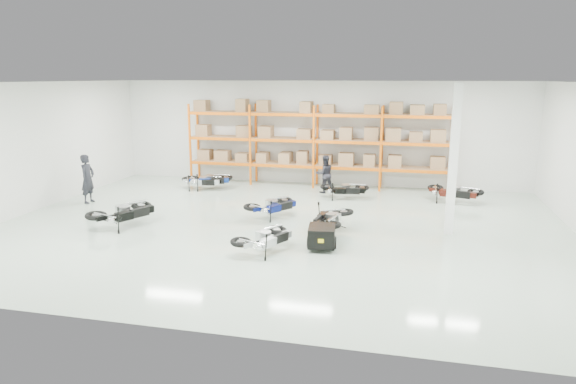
% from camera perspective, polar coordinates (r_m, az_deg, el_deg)
% --- Properties ---
extents(room, '(18.00, 18.00, 18.00)m').
position_cam_1_polar(room, '(15.86, -1.05, 3.90)').
color(room, '#ABBFAE').
rests_on(room, ground).
extents(pallet_rack, '(11.28, 0.98, 3.62)m').
position_cam_1_polar(pallet_rack, '(22.11, 3.08, 6.42)').
color(pallet_rack, orange).
rests_on(pallet_rack, ground).
extents(structural_column, '(0.25, 0.25, 4.50)m').
position_cam_1_polar(structural_column, '(15.93, 17.89, 3.33)').
color(structural_column, white).
rests_on(structural_column, ground).
extents(moto_blue_centre, '(1.70, 1.90, 1.12)m').
position_cam_1_polar(moto_blue_centre, '(17.33, -1.71, -1.15)').
color(moto_blue_centre, '#081152').
rests_on(moto_blue_centre, ground).
extents(moto_silver_left, '(1.53, 1.90, 1.10)m').
position_cam_1_polar(moto_silver_left, '(13.91, -2.56, -4.71)').
color(moto_silver_left, '#BBBDC2').
rests_on(moto_silver_left, ground).
extents(moto_black_far_left, '(1.75, 2.19, 1.27)m').
position_cam_1_polar(moto_black_far_left, '(17.04, -17.80, -1.76)').
color(moto_black_far_left, black).
rests_on(moto_black_far_left, ground).
extents(moto_touring_right, '(1.14, 1.94, 1.19)m').
position_cam_1_polar(moto_touring_right, '(15.70, 4.74, -2.53)').
color(moto_touring_right, black).
rests_on(moto_touring_right, ground).
extents(trailer, '(0.83, 1.56, 0.64)m').
position_cam_1_polar(trailer, '(14.24, 3.77, -4.91)').
color(trailer, black).
rests_on(trailer, ground).
extents(moto_back_a, '(1.92, 1.43, 1.12)m').
position_cam_1_polar(moto_back_a, '(21.96, -8.77, 1.68)').
color(moto_back_a, navy).
rests_on(moto_back_a, ground).
extents(moto_back_b, '(1.70, 0.99, 1.04)m').
position_cam_1_polar(moto_back_b, '(21.89, -9.52, 1.52)').
color(moto_back_b, '#B9BEC4').
rests_on(moto_back_b, ground).
extents(moto_back_c, '(1.72, 0.99, 1.06)m').
position_cam_1_polar(moto_back_c, '(20.10, 6.31, 0.64)').
color(moto_back_c, black).
rests_on(moto_back_c, ground).
extents(moto_back_d, '(1.98, 1.38, 1.16)m').
position_cam_1_polar(moto_back_d, '(20.32, 17.97, 0.36)').
color(moto_back_d, '#44140D').
rests_on(moto_back_d, ground).
extents(person_left, '(0.44, 0.67, 1.84)m').
position_cam_1_polar(person_left, '(20.70, -21.37, 1.38)').
color(person_left, black).
rests_on(person_left, ground).
extents(person_back, '(0.94, 0.88, 1.55)m').
position_cam_1_polar(person_back, '(21.06, 4.10, 2.01)').
color(person_back, black).
rests_on(person_back, ground).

